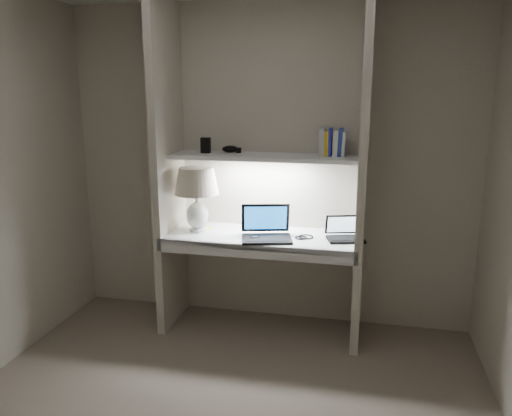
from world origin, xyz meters
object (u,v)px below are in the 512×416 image
(speaker, at_px, (255,218))
(book_row, at_px, (332,143))
(laptop_main, at_px, (266,231))
(laptop_netbook, at_px, (345,234))
(table_lamp, at_px, (197,189))

(speaker, distance_m, book_row, 0.87)
(laptop_main, distance_m, laptop_netbook, 0.58)
(table_lamp, distance_m, speaker, 0.54)
(laptop_main, height_order, speaker, laptop_main)
(table_lamp, height_order, laptop_main, table_lamp)
(book_row, bearing_deg, laptop_main, -152.72)
(table_lamp, height_order, laptop_netbook, table_lamp)
(laptop_main, relative_size, book_row, 2.10)
(laptop_netbook, xyz_separation_m, speaker, (-0.72, 0.20, 0.03))
(laptop_main, bearing_deg, speaker, 101.50)
(table_lamp, bearing_deg, book_row, 9.17)
(laptop_netbook, height_order, speaker, laptop_netbook)
(laptop_main, relative_size, speaker, 3.23)
(laptop_netbook, height_order, book_row, book_row)
(laptop_main, height_order, laptop_netbook, laptop_main)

